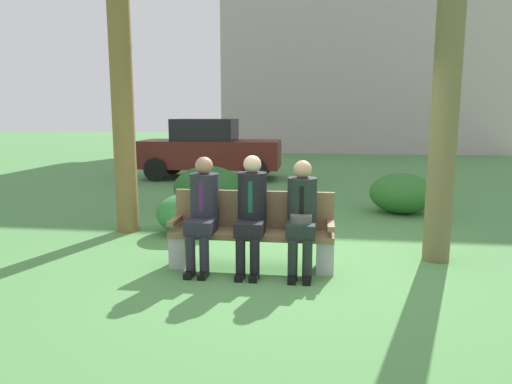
{
  "coord_description": "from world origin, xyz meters",
  "views": [
    {
      "loc": [
        0.41,
        -5.47,
        1.81
      ],
      "look_at": [
        -0.36,
        0.25,
        0.85
      ],
      "focal_mm": 32.84,
      "sensor_mm": 36.0,
      "label": 1
    }
  ],
  "objects_px": {
    "shrub_near_bench": "(402,193)",
    "street_lamp": "(130,98)",
    "seated_man_middle": "(251,207)",
    "park_bench": "(252,232)",
    "shrub_mid_lawn": "(208,188)",
    "building_backdrop": "(360,28)",
    "seated_man_left": "(203,207)",
    "seated_man_right": "(302,211)",
    "parked_car_near": "(210,149)",
    "shrub_far_lawn": "(189,213)"
  },
  "relations": [
    {
      "from": "shrub_near_bench",
      "to": "parked_car_near",
      "type": "height_order",
      "value": "parked_car_near"
    },
    {
      "from": "shrub_mid_lawn",
      "to": "seated_man_right",
      "type": "bearing_deg",
      "value": -60.81
    },
    {
      "from": "shrub_far_lawn",
      "to": "building_backdrop",
      "type": "bearing_deg",
      "value": 78.58
    },
    {
      "from": "seated_man_left",
      "to": "seated_man_middle",
      "type": "xyz_separation_m",
      "value": [
        0.57,
        0.0,
        0.01
      ]
    },
    {
      "from": "seated_man_right",
      "to": "building_backdrop",
      "type": "bearing_deg",
      "value": 84.14
    },
    {
      "from": "seated_man_left",
      "to": "street_lamp",
      "type": "xyz_separation_m",
      "value": [
        -3.46,
        6.32,
        1.47
      ]
    },
    {
      "from": "street_lamp",
      "to": "seated_man_left",
      "type": "bearing_deg",
      "value": -61.32
    },
    {
      "from": "building_backdrop",
      "to": "park_bench",
      "type": "bearing_deg",
      "value": -97.49
    },
    {
      "from": "shrub_mid_lawn",
      "to": "street_lamp",
      "type": "bearing_deg",
      "value": 132.86
    },
    {
      "from": "seated_man_right",
      "to": "parked_car_near",
      "type": "xyz_separation_m",
      "value": [
        -2.89,
        7.7,
        0.12
      ]
    },
    {
      "from": "seated_man_right",
      "to": "parked_car_near",
      "type": "bearing_deg",
      "value": 110.57
    },
    {
      "from": "building_backdrop",
      "to": "seated_man_middle",
      "type": "bearing_deg",
      "value": -97.43
    },
    {
      "from": "park_bench",
      "to": "shrub_near_bench",
      "type": "xyz_separation_m",
      "value": [
        2.31,
        3.42,
        -0.05
      ]
    },
    {
      "from": "shrub_mid_lawn",
      "to": "shrub_far_lawn",
      "type": "relative_size",
      "value": 1.34
    },
    {
      "from": "shrub_far_lawn",
      "to": "building_backdrop",
      "type": "relative_size",
      "value": 0.07
    },
    {
      "from": "parked_car_near",
      "to": "building_backdrop",
      "type": "distance_m",
      "value": 15.29
    },
    {
      "from": "park_bench",
      "to": "parked_car_near",
      "type": "xyz_separation_m",
      "value": [
        -2.3,
        7.56,
        0.41
      ]
    },
    {
      "from": "parked_car_near",
      "to": "street_lamp",
      "type": "height_order",
      "value": "street_lamp"
    },
    {
      "from": "seated_man_left",
      "to": "street_lamp",
      "type": "relative_size",
      "value": 0.37
    },
    {
      "from": "parked_car_near",
      "to": "building_backdrop",
      "type": "bearing_deg",
      "value": 69.29
    },
    {
      "from": "seated_man_right",
      "to": "shrub_far_lawn",
      "type": "relative_size",
      "value": 1.3
    },
    {
      "from": "shrub_mid_lawn",
      "to": "park_bench",
      "type": "bearing_deg",
      "value": -68.12
    },
    {
      "from": "seated_man_middle",
      "to": "shrub_near_bench",
      "type": "xyz_separation_m",
      "value": [
        2.3,
        3.54,
        -0.38
      ]
    },
    {
      "from": "street_lamp",
      "to": "parked_car_near",
      "type": "bearing_deg",
      "value": 38.4
    },
    {
      "from": "park_bench",
      "to": "seated_man_left",
      "type": "height_order",
      "value": "seated_man_left"
    },
    {
      "from": "park_bench",
      "to": "street_lamp",
      "type": "height_order",
      "value": "street_lamp"
    },
    {
      "from": "parked_car_near",
      "to": "seated_man_right",
      "type": "bearing_deg",
      "value": -69.43
    },
    {
      "from": "seated_man_left",
      "to": "street_lamp",
      "type": "distance_m",
      "value": 7.36
    },
    {
      "from": "shrub_far_lawn",
      "to": "parked_car_near",
      "type": "height_order",
      "value": "parked_car_near"
    },
    {
      "from": "building_backdrop",
      "to": "seated_man_left",
      "type": "bearing_deg",
      "value": -98.96
    },
    {
      "from": "seated_man_middle",
      "to": "building_backdrop",
      "type": "xyz_separation_m",
      "value": [
        2.74,
        21.05,
        5.54
      ]
    },
    {
      "from": "seated_man_right",
      "to": "building_backdrop",
      "type": "height_order",
      "value": "building_backdrop"
    },
    {
      "from": "seated_man_right",
      "to": "parked_car_near",
      "type": "distance_m",
      "value": 8.22
    },
    {
      "from": "seated_man_right",
      "to": "street_lamp",
      "type": "height_order",
      "value": "street_lamp"
    },
    {
      "from": "shrub_far_lawn",
      "to": "seated_man_left",
      "type": "bearing_deg",
      "value": -68.35
    },
    {
      "from": "seated_man_left",
      "to": "building_backdrop",
      "type": "height_order",
      "value": "building_backdrop"
    },
    {
      "from": "street_lamp",
      "to": "seated_man_middle",
      "type": "bearing_deg",
      "value": -57.46
    },
    {
      "from": "seated_man_middle",
      "to": "shrub_mid_lawn",
      "type": "relative_size",
      "value": 1.01
    },
    {
      "from": "parked_car_near",
      "to": "seated_man_left",
      "type": "bearing_deg",
      "value": -77.29
    },
    {
      "from": "seated_man_right",
      "to": "shrub_far_lawn",
      "type": "height_order",
      "value": "seated_man_right"
    },
    {
      "from": "seated_man_left",
      "to": "shrub_mid_lawn",
      "type": "relative_size",
      "value": 0.99
    },
    {
      "from": "shrub_far_lawn",
      "to": "street_lamp",
      "type": "height_order",
      "value": "street_lamp"
    },
    {
      "from": "shrub_near_bench",
      "to": "street_lamp",
      "type": "bearing_deg",
      "value": 156.35
    },
    {
      "from": "seated_man_middle",
      "to": "seated_man_right",
      "type": "bearing_deg",
      "value": -1.05
    },
    {
      "from": "seated_man_left",
      "to": "seated_man_middle",
      "type": "relative_size",
      "value": 0.98
    },
    {
      "from": "seated_man_middle",
      "to": "seated_man_left",
      "type": "bearing_deg",
      "value": -179.78
    },
    {
      "from": "park_bench",
      "to": "seated_man_left",
      "type": "xyz_separation_m",
      "value": [
        -0.57,
        -0.12,
        0.31
      ]
    },
    {
      "from": "park_bench",
      "to": "shrub_mid_lawn",
      "type": "xyz_separation_m",
      "value": [
        -1.32,
        3.28,
        -0.01
      ]
    },
    {
      "from": "shrub_near_bench",
      "to": "street_lamp",
      "type": "distance_m",
      "value": 7.16
    },
    {
      "from": "seated_man_right",
      "to": "shrub_near_bench",
      "type": "bearing_deg",
      "value": 64.16
    }
  ]
}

